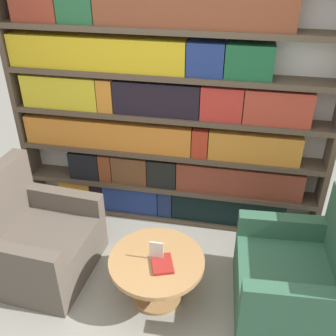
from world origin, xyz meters
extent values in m
plane|color=gray|center=(0.00, 0.00, 0.00)|extent=(14.00, 14.00, 0.00)
cube|color=silver|center=(0.00, 1.42, 1.17)|extent=(3.03, 0.05, 2.34)
cube|color=brown|center=(-1.49, 1.30, 1.17)|extent=(0.05, 0.30, 2.34)
cube|color=brown|center=(1.49, 1.30, 1.17)|extent=(0.05, 0.30, 2.34)
cube|color=brown|center=(0.00, 1.30, 0.03)|extent=(2.93, 0.30, 0.05)
cube|color=brown|center=(0.00, 1.30, 0.39)|extent=(2.93, 0.30, 0.05)
cube|color=brown|center=(0.00, 1.30, 0.78)|extent=(2.93, 0.30, 0.05)
cube|color=brown|center=(0.00, 1.30, 1.17)|extent=(2.93, 0.30, 0.05)
cube|color=brown|center=(0.00, 1.30, 1.56)|extent=(2.93, 0.30, 0.05)
cube|color=brown|center=(0.00, 1.30, 1.95)|extent=(2.93, 0.30, 0.05)
cube|color=orange|center=(-1.01, 1.27, 0.20)|extent=(0.34, 0.20, 0.30)
cube|color=black|center=(-0.77, 1.27, 0.20)|extent=(0.13, 0.20, 0.30)
cube|color=navy|center=(-0.40, 1.27, 0.20)|extent=(0.59, 0.20, 0.30)
cube|color=navy|center=(-0.02, 1.27, 0.20)|extent=(0.15, 0.20, 0.30)
cube|color=black|center=(0.63, 1.27, 0.20)|extent=(1.14, 0.20, 0.30)
cube|color=black|center=(-0.87, 1.27, 0.57)|extent=(0.31, 0.20, 0.30)
cube|color=brown|center=(-0.64, 1.27, 0.57)|extent=(0.13, 0.20, 0.30)
cube|color=brown|center=(-0.39, 1.27, 0.57)|extent=(0.36, 0.20, 0.30)
cube|color=black|center=(-0.05, 1.27, 0.57)|extent=(0.29, 0.20, 0.30)
cube|color=brown|center=(0.71, 1.27, 0.57)|extent=(1.22, 0.20, 0.30)
cube|color=orange|center=(-0.60, 1.27, 0.95)|extent=(1.67, 0.20, 0.28)
cube|color=#B5341F|center=(0.31, 1.27, 0.95)|extent=(0.15, 0.20, 0.28)
cube|color=orange|center=(0.82, 1.27, 0.95)|extent=(0.84, 0.20, 0.28)
cube|color=gold|center=(-1.03, 1.27, 1.35)|extent=(0.74, 0.20, 0.31)
cube|color=orange|center=(-0.58, 1.27, 1.35)|extent=(0.15, 0.20, 0.31)
cube|color=black|center=(-0.10, 1.27, 1.35)|extent=(0.79, 0.20, 0.31)
cube|color=red|center=(0.49, 1.27, 1.35)|extent=(0.37, 0.20, 0.31)
cube|color=#AE3B2A|center=(0.97, 1.27, 1.35)|extent=(0.58, 0.20, 0.31)
cube|color=gold|center=(-0.65, 1.27, 1.73)|extent=(1.61, 0.20, 0.29)
cube|color=navy|center=(0.32, 1.27, 1.73)|extent=(0.31, 0.20, 0.29)
cube|color=#1B5932|center=(0.69, 1.27, 1.73)|extent=(0.39, 0.20, 0.29)
cube|color=maroon|center=(-1.15, 1.27, 2.14)|extent=(0.41, 0.20, 0.31)
cube|color=#225833|center=(-0.78, 1.27, 2.14)|extent=(0.32, 0.20, 0.31)
cube|color=brown|center=(0.20, 1.27, 2.14)|extent=(1.63, 0.20, 0.31)
cube|color=brown|center=(-0.95, 0.30, 0.21)|extent=(0.91, 0.96, 0.42)
cube|color=brown|center=(-0.91, -0.09, 0.51)|extent=(0.72, 0.17, 0.20)
cube|color=brown|center=(-0.85, 0.68, 0.51)|extent=(0.72, 0.17, 0.20)
cube|color=#336047|center=(1.18, 0.30, 0.21)|extent=(0.91, 0.95, 0.42)
cube|color=#336047|center=(1.09, 0.68, 0.51)|extent=(0.72, 0.17, 0.20)
cube|color=#336047|center=(1.14, -0.09, 0.51)|extent=(0.72, 0.17, 0.20)
cylinder|color=#AD7F4C|center=(0.12, 0.20, 0.19)|extent=(0.14, 0.14, 0.38)
cylinder|color=#AD7F4C|center=(0.12, 0.20, 0.01)|extent=(0.42, 0.42, 0.03)
cylinder|color=#AD7F4C|center=(0.12, 0.20, 0.40)|extent=(0.77, 0.77, 0.04)
cube|color=black|center=(0.12, 0.20, 0.42)|extent=(0.07, 0.06, 0.01)
cube|color=silver|center=(0.12, 0.20, 0.51)|extent=(0.11, 0.01, 0.18)
cube|color=maroon|center=(0.17, 0.14, 0.43)|extent=(0.22, 0.25, 0.02)
camera|label=1|loc=(0.64, -2.03, 2.67)|focal=42.00mm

